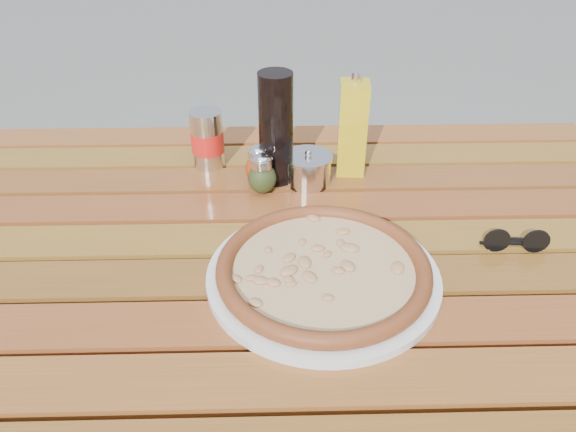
{
  "coord_description": "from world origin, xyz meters",
  "views": [
    {
      "loc": [
        -0.02,
        -0.78,
        1.32
      ],
      "look_at": [
        0.0,
        0.02,
        0.78
      ],
      "focal_mm": 35.0,
      "sensor_mm": 36.0,
      "label": 1
    }
  ],
  "objects_px": {
    "oregano_shaker": "(262,174)",
    "sunglasses": "(516,241)",
    "pizza": "(323,268)",
    "parmesan_tin": "(308,168)",
    "plate": "(323,276)",
    "pepper_shaker": "(259,166)",
    "dark_bottle": "(276,129)",
    "soda_can": "(207,140)",
    "table": "(288,271)",
    "olive_oil_cruet": "(352,128)"
  },
  "relations": [
    {
      "from": "parmesan_tin",
      "to": "olive_oil_cruet",
      "type": "bearing_deg",
      "value": 25.41
    },
    {
      "from": "oregano_shaker",
      "to": "soda_can",
      "type": "height_order",
      "value": "soda_can"
    },
    {
      "from": "soda_can",
      "to": "sunglasses",
      "type": "distance_m",
      "value": 0.62
    },
    {
      "from": "table",
      "to": "parmesan_tin",
      "type": "bearing_deg",
      "value": 76.83
    },
    {
      "from": "pepper_shaker",
      "to": "dark_bottle",
      "type": "distance_m",
      "value": 0.08
    },
    {
      "from": "plate",
      "to": "pizza",
      "type": "height_order",
      "value": "pizza"
    },
    {
      "from": "pizza",
      "to": "sunglasses",
      "type": "bearing_deg",
      "value": 12.35
    },
    {
      "from": "plate",
      "to": "olive_oil_cruet",
      "type": "bearing_deg",
      "value": 76.66
    },
    {
      "from": "plate",
      "to": "pepper_shaker",
      "type": "distance_m",
      "value": 0.32
    },
    {
      "from": "pizza",
      "to": "sunglasses",
      "type": "xyz_separation_m",
      "value": [
        0.33,
        0.07,
        -0.01
      ]
    },
    {
      "from": "soda_can",
      "to": "parmesan_tin",
      "type": "height_order",
      "value": "soda_can"
    },
    {
      "from": "plate",
      "to": "pepper_shaker",
      "type": "relative_size",
      "value": 4.39
    },
    {
      "from": "pizza",
      "to": "parmesan_tin",
      "type": "xyz_separation_m",
      "value": [
        -0.01,
        0.3,
        0.01
      ]
    },
    {
      "from": "olive_oil_cruet",
      "to": "plate",
      "type": "bearing_deg",
      "value": -103.34
    },
    {
      "from": "pepper_shaker",
      "to": "parmesan_tin",
      "type": "height_order",
      "value": "pepper_shaker"
    },
    {
      "from": "pizza",
      "to": "soda_can",
      "type": "height_order",
      "value": "soda_can"
    },
    {
      "from": "soda_can",
      "to": "parmesan_tin",
      "type": "xyz_separation_m",
      "value": [
        0.2,
        -0.08,
        -0.03
      ]
    },
    {
      "from": "soda_can",
      "to": "pepper_shaker",
      "type": "bearing_deg",
      "value": -35.52
    },
    {
      "from": "oregano_shaker",
      "to": "dark_bottle",
      "type": "relative_size",
      "value": 0.37
    },
    {
      "from": "pizza",
      "to": "dark_bottle",
      "type": "relative_size",
      "value": 1.52
    },
    {
      "from": "table",
      "to": "soda_can",
      "type": "relative_size",
      "value": 11.67
    },
    {
      "from": "table",
      "to": "olive_oil_cruet",
      "type": "distance_m",
      "value": 0.31
    },
    {
      "from": "oregano_shaker",
      "to": "parmesan_tin",
      "type": "distance_m",
      "value": 0.1
    },
    {
      "from": "plate",
      "to": "oregano_shaker",
      "type": "xyz_separation_m",
      "value": [
        -0.1,
        0.27,
        0.03
      ]
    },
    {
      "from": "dark_bottle",
      "to": "sunglasses",
      "type": "distance_m",
      "value": 0.47
    },
    {
      "from": "dark_bottle",
      "to": "olive_oil_cruet",
      "type": "xyz_separation_m",
      "value": [
        0.15,
        0.03,
        -0.01
      ]
    },
    {
      "from": "oregano_shaker",
      "to": "sunglasses",
      "type": "relative_size",
      "value": 0.74
    },
    {
      "from": "plate",
      "to": "pizza",
      "type": "relative_size",
      "value": 1.07
    },
    {
      "from": "olive_oil_cruet",
      "to": "dark_bottle",
      "type": "bearing_deg",
      "value": -169.28
    },
    {
      "from": "pepper_shaker",
      "to": "olive_oil_cruet",
      "type": "xyz_separation_m",
      "value": [
        0.18,
        0.04,
        0.06
      ]
    },
    {
      "from": "soda_can",
      "to": "olive_oil_cruet",
      "type": "bearing_deg",
      "value": -6.57
    },
    {
      "from": "dark_bottle",
      "to": "pizza",
      "type": "bearing_deg",
      "value": -77.47
    },
    {
      "from": "pepper_shaker",
      "to": "plate",
      "type": "bearing_deg",
      "value": -70.88
    },
    {
      "from": "pizza",
      "to": "oregano_shaker",
      "type": "distance_m",
      "value": 0.28
    },
    {
      "from": "parmesan_tin",
      "to": "pizza",
      "type": "bearing_deg",
      "value": -88.57
    },
    {
      "from": "sunglasses",
      "to": "dark_bottle",
      "type": "bearing_deg",
      "value": 152.0
    },
    {
      "from": "pizza",
      "to": "dark_bottle",
      "type": "bearing_deg",
      "value": 102.53
    },
    {
      "from": "table",
      "to": "dark_bottle",
      "type": "xyz_separation_m",
      "value": [
        -0.02,
        0.2,
        0.19
      ]
    },
    {
      "from": "plate",
      "to": "parmesan_tin",
      "type": "xyz_separation_m",
      "value": [
        -0.01,
        0.3,
        0.02
      ]
    },
    {
      "from": "oregano_shaker",
      "to": "parmesan_tin",
      "type": "xyz_separation_m",
      "value": [
        0.09,
        0.03,
        -0.01
      ]
    },
    {
      "from": "oregano_shaker",
      "to": "soda_can",
      "type": "relative_size",
      "value": 0.68
    },
    {
      "from": "table",
      "to": "parmesan_tin",
      "type": "xyz_separation_m",
      "value": [
        0.04,
        0.19,
        0.11
      ]
    },
    {
      "from": "olive_oil_cruet",
      "to": "table",
      "type": "bearing_deg",
      "value": -120.06
    },
    {
      "from": "table",
      "to": "soda_can",
      "type": "xyz_separation_m",
      "value": [
        -0.16,
        0.26,
        0.13
      ]
    },
    {
      "from": "plate",
      "to": "oregano_shaker",
      "type": "distance_m",
      "value": 0.28
    },
    {
      "from": "oregano_shaker",
      "to": "olive_oil_cruet",
      "type": "relative_size",
      "value": 0.39
    },
    {
      "from": "pizza",
      "to": "parmesan_tin",
      "type": "relative_size",
      "value": 2.83
    },
    {
      "from": "pizza",
      "to": "soda_can",
      "type": "distance_m",
      "value": 0.43
    },
    {
      "from": "oregano_shaker",
      "to": "pizza",
      "type": "bearing_deg",
      "value": -69.88
    },
    {
      "from": "plate",
      "to": "sunglasses",
      "type": "bearing_deg",
      "value": 12.35
    }
  ]
}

